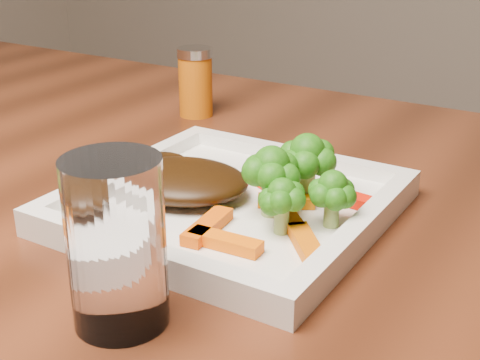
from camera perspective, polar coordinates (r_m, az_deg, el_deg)
The scene contains 15 objects.
plate at distance 0.62m, azimuth -0.79°, elevation -2.46°, with size 0.27×0.27×0.01m, color white.
steak at distance 0.63m, azimuth -4.95°, elevation -0.03°, with size 0.13×0.10×0.03m, color black.
broccoli_0 at distance 0.61m, azimuth 5.72°, elevation 1.29°, with size 0.06×0.06×0.07m, color #237012, non-canonical shape.
broccoli_1 at distance 0.57m, azimuth 7.92°, elevation -0.96°, with size 0.05×0.05×0.06m, color #185E0F, non-canonical shape.
broccoli_2 at distance 0.55m, azimuth 3.60°, elevation -1.74°, with size 0.05×0.05×0.06m, color #1E7213, non-canonical shape.
broccoli_3 at distance 0.58m, azimuth 2.67°, elevation -0.19°, with size 0.06×0.06×0.06m, color #236410, non-canonical shape.
carrot_0 at distance 0.54m, azimuth -1.27°, elevation -5.29°, with size 0.06×0.02×0.01m, color #F16203.
carrot_1 at distance 0.54m, azimuth 5.68°, elevation -5.49°, with size 0.06×0.02×0.01m, color #D25C03.
carrot_2 at distance 0.56m, azimuth -2.80°, elevation -3.98°, with size 0.06×0.02×0.01m, color #E35203.
carrot_3 at distance 0.62m, azimuth 9.72°, elevation -1.70°, with size 0.06×0.02×0.01m, color red.
carrot_4 at distance 0.66m, azimuth 3.62°, elevation 0.11°, with size 0.05×0.01×0.01m, color #FF2604.
carrot_5 at distance 0.58m, azimuth 4.11°, elevation -3.15°, with size 0.05×0.01×0.01m, color #E94C03.
carrot_6 at distance 0.61m, azimuth 3.98°, elevation -1.80°, with size 0.05×0.01×0.01m, color orange.
spice_shaker at distance 0.90m, azimuth -3.82°, elevation 8.34°, with size 0.04×0.04×0.09m, color #C05D0A.
drinking_glass at distance 0.45m, azimuth -10.49°, elevation -5.37°, with size 0.07×0.07×0.12m, color white.
Camera 1 is at (0.63, -0.56, 1.02)m, focal length 50.00 mm.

